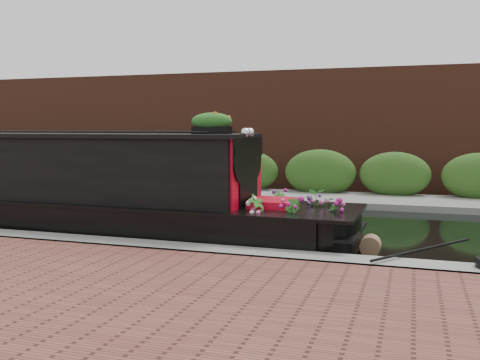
% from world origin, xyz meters
% --- Properties ---
extents(ground, '(80.00, 80.00, 0.00)m').
position_xyz_m(ground, '(0.00, 0.00, 0.00)').
color(ground, black).
rests_on(ground, ground).
extents(near_bank_coping, '(40.00, 0.60, 0.50)m').
position_xyz_m(near_bank_coping, '(0.00, -3.30, 0.00)').
color(near_bank_coping, gray).
rests_on(near_bank_coping, ground).
extents(far_bank_path, '(40.00, 2.40, 0.34)m').
position_xyz_m(far_bank_path, '(0.00, 4.20, 0.00)').
color(far_bank_path, gray).
rests_on(far_bank_path, ground).
extents(far_hedge, '(40.00, 1.10, 2.80)m').
position_xyz_m(far_hedge, '(0.00, 5.10, 0.00)').
color(far_hedge, '#2F571D').
rests_on(far_hedge, ground).
extents(far_brick_wall, '(40.00, 1.00, 8.00)m').
position_xyz_m(far_brick_wall, '(0.00, 7.20, 0.00)').
color(far_brick_wall, '#5B2D1E').
rests_on(far_brick_wall, ground).
extents(narrowboat, '(10.94, 2.12, 2.56)m').
position_xyz_m(narrowboat, '(-1.55, -1.94, 0.76)').
color(narrowboat, black).
rests_on(narrowboat, ground).
extents(rope_fender, '(0.33, 0.34, 0.33)m').
position_xyz_m(rope_fender, '(4.32, -1.94, 0.17)').
color(rope_fender, brown).
rests_on(rope_fender, ground).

